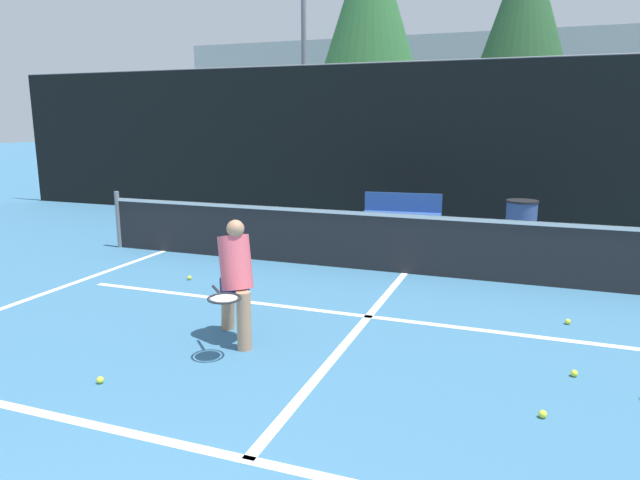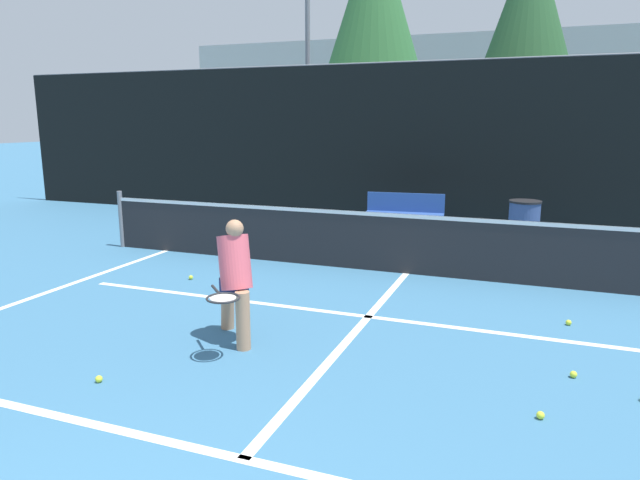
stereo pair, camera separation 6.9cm
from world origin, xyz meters
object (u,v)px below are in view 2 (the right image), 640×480
at_px(player_practicing, 234,277).
at_px(courtside_bench, 405,212).
at_px(parked_car, 555,183).
at_px(trash_bin, 524,222).

distance_m(player_practicing, courtside_bench, 6.59).
xyz_separation_m(courtside_bench, parked_car, (3.06, 5.67, 0.15)).
relative_size(player_practicing, parked_car, 0.32).
distance_m(player_practicing, parked_car, 12.72).
bearing_deg(trash_bin, parked_car, 83.34).
relative_size(trash_bin, parked_car, 0.20).
xyz_separation_m(trash_bin, parked_car, (0.67, 5.73, 0.19)).
distance_m(courtside_bench, parked_car, 6.45).
relative_size(player_practicing, trash_bin, 1.63).
height_order(player_practicing, courtside_bench, player_practicing).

